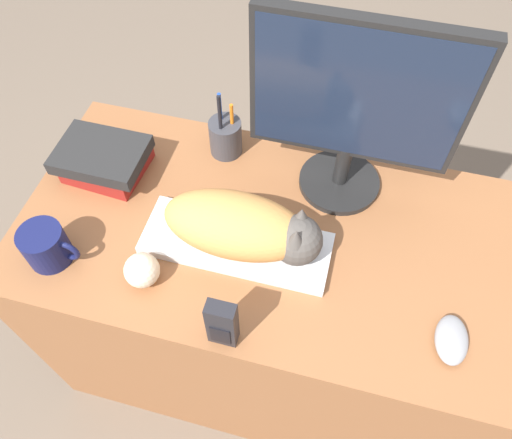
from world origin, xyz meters
TOP-DOWN VIEW (x-y plane):
  - ground_plane at (0.00, 0.00)m, footprint 12.00×12.00m
  - desk at (0.00, 0.30)m, footprint 1.19×0.61m
  - keyboard at (-0.07, 0.25)m, footprint 0.42×0.15m
  - cat at (-0.04, 0.25)m, footprint 0.35×0.16m
  - monitor at (0.13, 0.49)m, footprint 0.44×0.20m
  - computer_mouse at (0.41, 0.14)m, footprint 0.07×0.11m
  - coffee_mug at (-0.46, 0.12)m, footprint 0.13×0.10m
  - pen_cup at (-0.18, 0.53)m, footprint 0.08×0.08m
  - baseball at (-0.24, 0.12)m, footprint 0.08×0.08m
  - phone at (-0.03, 0.03)m, footprint 0.06×0.03m
  - book_stack at (-0.45, 0.39)m, footprint 0.21×0.17m

SIDE VIEW (x-z plane):
  - ground_plane at x=0.00m, z-range 0.00..0.00m
  - desk at x=0.00m, z-range 0.00..0.74m
  - keyboard at x=-0.07m, z-range 0.74..0.77m
  - computer_mouse at x=0.41m, z-range 0.74..0.77m
  - baseball at x=-0.24m, z-range 0.74..0.82m
  - book_stack at x=-0.45m, z-range 0.74..0.82m
  - coffee_mug at x=-0.46m, z-range 0.74..0.83m
  - pen_cup at x=-0.18m, z-range 0.69..0.89m
  - phone at x=-0.03m, z-range 0.74..0.88m
  - cat at x=-0.04m, z-range 0.76..0.89m
  - monitor at x=0.13m, z-range 0.77..1.23m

